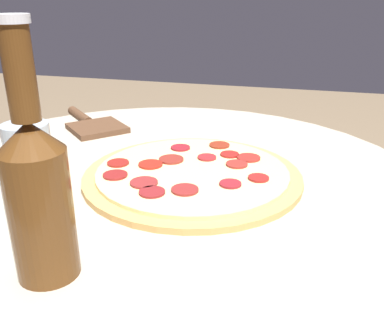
{
  "coord_description": "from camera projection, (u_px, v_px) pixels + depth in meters",
  "views": [
    {
      "loc": [
        0.22,
        -0.62,
        0.97
      ],
      "look_at": [
        0.06,
        -0.0,
        0.7
      ],
      "focal_mm": 40.0,
      "sensor_mm": 36.0,
      "label": 1
    }
  ],
  "objects": [
    {
      "name": "drinking_glass",
      "position": [
        31.0,
        167.0,
        0.59
      ],
      "size": [
        0.06,
        0.06,
        0.12
      ],
      "color": "#ADBCC6",
      "rests_on": "table"
    },
    {
      "name": "pizza_paddle",
      "position": [
        92.0,
        124.0,
        0.97
      ],
      "size": [
        0.21,
        0.21,
        0.02
      ],
      "rotation": [
        0.0,
        0.0,
        2.39
      ],
      "color": "brown",
      "rests_on": "table"
    },
    {
      "name": "table",
      "position": [
        163.0,
        266.0,
        0.79
      ],
      "size": [
        0.9,
        0.9,
        0.68
      ],
      "color": "#B2A893",
      "rests_on": "ground_plane"
    },
    {
      "name": "beer_bottle",
      "position": [
        38.0,
        192.0,
        0.43
      ],
      "size": [
        0.07,
        0.07,
        0.27
      ],
      "color": "#563314",
      "rests_on": "table"
    },
    {
      "name": "pizza",
      "position": [
        192.0,
        175.0,
        0.7
      ],
      "size": [
        0.36,
        0.36,
        0.02
      ],
      "color": "tan",
      "rests_on": "table"
    }
  ]
}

